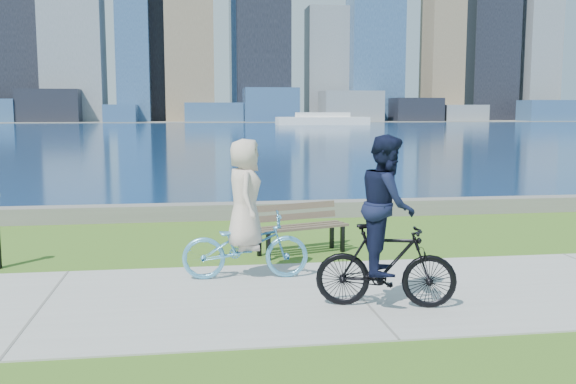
% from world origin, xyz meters
% --- Properties ---
extents(ground, '(320.00, 320.00, 0.00)m').
position_xyz_m(ground, '(0.00, 0.00, 0.00)').
color(ground, '#386119').
rests_on(ground, ground).
extents(concrete_path, '(80.00, 3.50, 0.02)m').
position_xyz_m(concrete_path, '(0.00, 0.00, 0.01)').
color(concrete_path, '#9E9E99').
rests_on(concrete_path, ground).
extents(seawall, '(90.00, 0.50, 0.35)m').
position_xyz_m(seawall, '(0.00, 6.20, 0.17)').
color(seawall, slate).
rests_on(seawall, ground).
extents(bay_water, '(320.00, 131.00, 0.01)m').
position_xyz_m(bay_water, '(0.00, 72.00, 0.00)').
color(bay_water, navy).
rests_on(bay_water, ground).
extents(far_shore, '(320.00, 30.00, 0.12)m').
position_xyz_m(far_shore, '(0.00, 130.00, 0.06)').
color(far_shore, slate).
rests_on(far_shore, ground).
extents(ferry_far, '(14.84, 4.24, 2.01)m').
position_xyz_m(ferry_far, '(18.63, 94.40, 0.84)').
color(ferry_far, white).
rests_on(ferry_far, ground).
extents(park_bench, '(1.69, 1.03, 0.83)m').
position_xyz_m(park_bench, '(-0.36, 2.56, 0.51)').
color(park_bench, black).
rests_on(park_bench, ground).
extents(cyclist_woman, '(0.70, 1.82, 2.00)m').
position_xyz_m(cyclist_woman, '(-1.40, 0.98, 0.76)').
color(cyclist_woman, '#59AAD8').
rests_on(cyclist_woman, ground).
extents(cyclist_man, '(0.90, 1.77, 2.11)m').
position_xyz_m(cyclist_man, '(0.19, -0.62, 0.91)').
color(cyclist_man, black).
rests_on(cyclist_man, ground).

